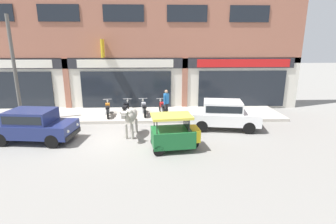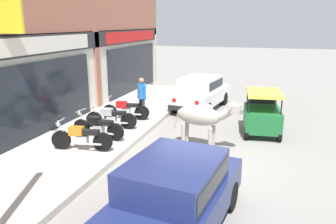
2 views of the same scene
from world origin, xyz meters
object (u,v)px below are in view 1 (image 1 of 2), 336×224
car_0 (34,124)px  auto_rickshaw (174,135)px  pedestrian (166,101)px  utility_pole (15,70)px  car_1 (224,113)px  motorcycle_0 (108,109)px  motorcycle_2 (144,108)px  motorcycle_3 (163,108)px  cow (131,116)px  motorcycle_1 (126,109)px

car_0 → auto_rickshaw: auto_rickshaw is taller
pedestrian → utility_pole: size_ratio=0.29×
car_0 → pedestrian: pedestrian is taller
car_0 → car_1: same height
motorcycle_0 → utility_pole: 5.22m
motorcycle_2 → pedestrian: 1.58m
car_1 → motorcycle_0: size_ratio=2.10×
motorcycle_0 → motorcycle_3: bearing=1.9°
cow → motorcycle_0: cow is taller
auto_rickshaw → motorcycle_1: size_ratio=1.13×
motorcycle_1 → utility_pole: size_ratio=0.33×
auto_rickshaw → motorcycle_2: auto_rickshaw is taller
pedestrian → motorcycle_3: bearing=107.7°
pedestrian → motorcycle_0: bearing=171.8°
cow → motorcycle_2: 3.35m
auto_rickshaw → motorcycle_0: auto_rickshaw is taller
car_1 → pedestrian: 3.35m
motorcycle_3 → cow: bearing=-116.0°
motorcycle_2 → motorcycle_3: same height
car_1 → cow: bearing=-167.9°
cow → motorcycle_2: (0.47, 3.29, -0.45)m
utility_pole → motorcycle_0: bearing=10.6°
utility_pole → motorcycle_1: bearing=9.2°
motorcycle_1 → pedestrian: bearing=-13.0°
cow → car_1: bearing=12.1°
car_0 → motorcycle_2: bearing=37.9°
auto_rickshaw → motorcycle_1: 5.54m
motorcycle_2 → motorcycle_3: size_ratio=1.01×
motorcycle_0 → cow: bearing=-62.4°
motorcycle_0 → car_1: bearing=-18.7°
car_0 → utility_pole: utility_pole is taller
motorcycle_2 → utility_pole: size_ratio=0.32×
motorcycle_3 → pedestrian: pedestrian is taller
cow → motorcycle_0: bearing=117.6°
auto_rickshaw → motorcycle_2: bearing=106.5°
car_0 → auto_rickshaw: 6.39m
cow → car_0: cow is taller
auto_rickshaw → pedestrian: size_ratio=1.29×
pedestrian → utility_pole: (-7.98, -0.35, 1.80)m
cow → motorcycle_1: 3.29m
car_0 → car_1: 9.10m
motorcycle_3 → motorcycle_2: bearing=178.4°
car_0 → cow: bearing=5.6°
pedestrian → utility_pole: 8.19m
cow → car_1: 4.79m
cow → motorcycle_3: (1.59, 3.26, -0.45)m
car_0 → motorcycle_3: car_0 is taller
motorcycle_2 → utility_pole: bearing=-171.6°
motorcycle_2 → pedestrian: (1.31, -0.64, 0.60)m
car_0 → motorcycle_2: (4.77, 3.72, -0.26)m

